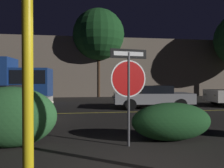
{
  "coord_description": "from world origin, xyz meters",
  "views": [
    {
      "loc": [
        -0.89,
        -3.26,
        1.56
      ],
      "look_at": [
        0.25,
        4.9,
        1.43
      ],
      "focal_mm": 35.0,
      "sensor_mm": 36.0,
      "label": 1
    }
  ],
  "objects_px": {
    "delivery_truck": "(1,80)",
    "tree_1": "(99,35)",
    "yellow_pole_left": "(28,84)",
    "passing_car_3": "(153,96)",
    "hedge_bush_2": "(171,121)",
    "hedge_bush_1": "(11,117)",
    "stop_sign": "(129,78)"
  },
  "relations": [
    {
      "from": "hedge_bush_2",
      "to": "passing_car_3",
      "type": "bearing_deg",
      "value": 75.58
    },
    {
      "from": "hedge_bush_2",
      "to": "tree_1",
      "type": "relative_size",
      "value": 0.25
    },
    {
      "from": "hedge_bush_1",
      "to": "hedge_bush_2",
      "type": "relative_size",
      "value": 1.0
    },
    {
      "from": "hedge_bush_1",
      "to": "delivery_truck",
      "type": "height_order",
      "value": "delivery_truck"
    },
    {
      "from": "hedge_bush_2",
      "to": "hedge_bush_1",
      "type": "bearing_deg",
      "value": -179.34
    },
    {
      "from": "yellow_pole_left",
      "to": "hedge_bush_2",
      "type": "xyz_separation_m",
      "value": [
        3.03,
        2.39,
        -1.02
      ]
    },
    {
      "from": "yellow_pole_left",
      "to": "passing_car_3",
      "type": "bearing_deg",
      "value": 62.2
    },
    {
      "from": "yellow_pole_left",
      "to": "delivery_truck",
      "type": "bearing_deg",
      "value": 110.38
    },
    {
      "from": "delivery_truck",
      "to": "tree_1",
      "type": "distance_m",
      "value": 9.74
    },
    {
      "from": "hedge_bush_2",
      "to": "yellow_pole_left",
      "type": "bearing_deg",
      "value": -141.67
    },
    {
      "from": "stop_sign",
      "to": "tree_1",
      "type": "xyz_separation_m",
      "value": [
        0.53,
        15.81,
        4.32
      ]
    },
    {
      "from": "passing_car_3",
      "to": "delivery_truck",
      "type": "xyz_separation_m",
      "value": [
        -9.43,
        3.77,
        0.97
      ]
    },
    {
      "from": "hedge_bush_1",
      "to": "passing_car_3",
      "type": "relative_size",
      "value": 0.47
    },
    {
      "from": "stop_sign",
      "to": "tree_1",
      "type": "height_order",
      "value": "tree_1"
    },
    {
      "from": "yellow_pole_left",
      "to": "hedge_bush_1",
      "type": "bearing_deg",
      "value": 111.76
    },
    {
      "from": "stop_sign",
      "to": "passing_car_3",
      "type": "distance_m",
      "value": 7.53
    },
    {
      "from": "hedge_bush_1",
      "to": "tree_1",
      "type": "distance_m",
      "value": 16.69
    },
    {
      "from": "passing_car_3",
      "to": "tree_1",
      "type": "height_order",
      "value": "tree_1"
    },
    {
      "from": "passing_car_3",
      "to": "hedge_bush_2",
      "type": "bearing_deg",
      "value": 171.51
    },
    {
      "from": "passing_car_3",
      "to": "delivery_truck",
      "type": "bearing_deg",
      "value": 74.12
    },
    {
      "from": "yellow_pole_left",
      "to": "hedge_bush_2",
      "type": "bearing_deg",
      "value": 38.33
    },
    {
      "from": "hedge_bush_1",
      "to": "passing_car_3",
      "type": "bearing_deg",
      "value": 49.39
    },
    {
      "from": "yellow_pole_left",
      "to": "passing_car_3",
      "type": "xyz_separation_m",
      "value": [
        4.71,
        8.93,
        -0.85
      ]
    },
    {
      "from": "yellow_pole_left",
      "to": "delivery_truck",
      "type": "distance_m",
      "value": 13.55
    },
    {
      "from": "stop_sign",
      "to": "hedge_bush_2",
      "type": "bearing_deg",
      "value": 6.15
    },
    {
      "from": "delivery_truck",
      "to": "hedge_bush_2",
      "type": "bearing_deg",
      "value": 39.89
    },
    {
      "from": "delivery_truck",
      "to": "tree_1",
      "type": "bearing_deg",
      "value": 129.11
    },
    {
      "from": "hedge_bush_2",
      "to": "delivery_truck",
      "type": "relative_size",
      "value": 0.32
    },
    {
      "from": "yellow_pole_left",
      "to": "passing_car_3",
      "type": "distance_m",
      "value": 10.13
    },
    {
      "from": "passing_car_3",
      "to": "stop_sign",
      "type": "bearing_deg",
      "value": 163.09
    },
    {
      "from": "yellow_pole_left",
      "to": "hedge_bush_1",
      "type": "relative_size",
      "value": 1.43
    },
    {
      "from": "hedge_bush_2",
      "to": "passing_car_3",
      "type": "xyz_separation_m",
      "value": [
        1.68,
        6.54,
        0.17
      ]
    }
  ]
}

